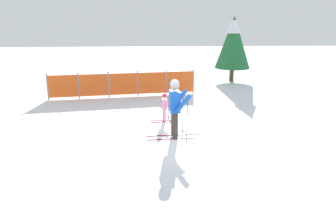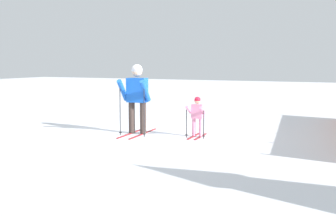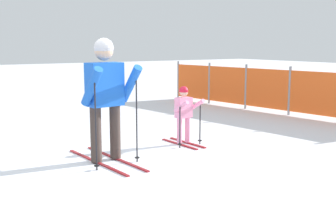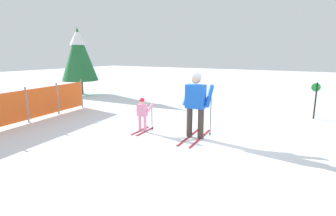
# 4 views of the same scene
# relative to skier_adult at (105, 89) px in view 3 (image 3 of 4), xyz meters

# --- Properties ---
(ground_plane) EXTENTS (60.00, 60.00, 0.00)m
(ground_plane) POSITION_rel_skier_adult_xyz_m (0.00, 0.01, -1.03)
(ground_plane) COLOR white
(skier_adult) EXTENTS (1.67, 0.77, 1.74)m
(skier_adult) POSITION_rel_skier_adult_xyz_m (0.00, 0.00, 0.00)
(skier_adult) COLOR maroon
(skier_adult) RESTS_ON ground_plane
(skier_child) EXTENTS (0.92, 0.50, 0.97)m
(skier_child) POSITION_rel_skier_adult_xyz_m (-0.25, 1.51, -0.47)
(skier_child) COLOR maroon
(skier_child) RESTS_ON ground_plane
(safety_fence) EXTENTS (6.40, 0.99, 1.14)m
(safety_fence) POSITION_rel_skier_adult_xyz_m (-1.95, 5.17, -0.46)
(safety_fence) COLOR gray
(safety_fence) RESTS_ON ground_plane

